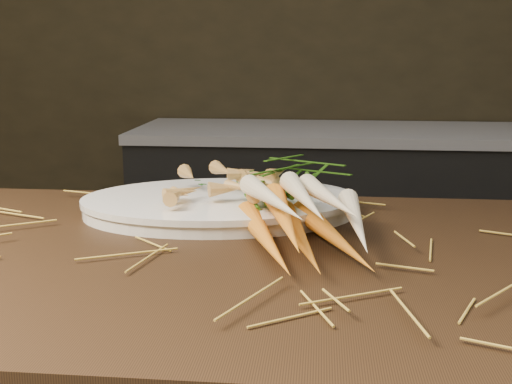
% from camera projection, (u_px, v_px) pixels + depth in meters
% --- Properties ---
extents(back_counter, '(1.82, 0.62, 0.84)m').
position_uv_depth(back_counter, '(349.00, 225.00, 2.78)').
color(back_counter, black).
rests_on(back_counter, ground).
extents(straw_bedding, '(1.40, 0.60, 0.02)m').
position_uv_depth(straw_bedding, '(194.00, 244.00, 0.88)').
color(straw_bedding, olive).
rests_on(straw_bedding, main_counter).
extents(root_veg_bunch, '(0.28, 0.55, 0.10)m').
position_uv_depth(root_veg_bunch, '(283.00, 193.00, 1.01)').
color(root_veg_bunch, '#C2681E').
rests_on(root_veg_bunch, main_counter).
extents(serving_platter, '(0.50, 0.37, 0.02)m').
position_uv_depth(serving_platter, '(221.00, 206.00, 1.07)').
color(serving_platter, white).
rests_on(serving_platter, main_counter).
extents(roasted_veg_heap, '(0.25, 0.20, 0.05)m').
position_uv_depth(roasted_veg_heap, '(220.00, 185.00, 1.06)').
color(roasted_veg_heap, '#A87E3C').
rests_on(roasted_veg_heap, serving_platter).
extents(serving_fork, '(0.02, 0.17, 0.00)m').
position_uv_depth(serving_fork, '(318.00, 200.00, 1.06)').
color(serving_fork, silver).
rests_on(serving_fork, serving_platter).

